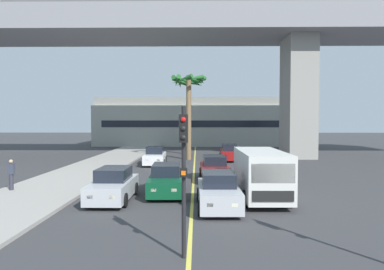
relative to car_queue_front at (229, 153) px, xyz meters
The scene contains 15 objects.
sidewalk_left 19.32m from the car_queue_front, 126.03° to the right, with size 4.80×80.00×0.15m, color #9E9991.
lane_stripe_center 8.35m from the car_queue_front, 113.79° to the right, with size 0.14×56.00×0.01m, color #DBCC4C.
bridge_overpass 12.89m from the car_queue_front, 128.29° to the left, with size 67.63×8.00×16.62m.
pier_building_backdrop 21.65m from the car_queue_front, 99.01° to the left, with size 30.80×8.04×7.36m.
car_queue_front is the anchor object (origin of this frame).
car_queue_second 11.07m from the car_queue_front, 100.45° to the right, with size 1.92×4.14×1.56m.
car_queue_third 18.08m from the car_queue_front, 113.23° to the right, with size 1.85×4.11×1.56m.
car_queue_fourth 7.56m from the car_queue_front, 153.73° to the right, with size 1.93×4.15×1.56m.
car_queue_fifth 18.04m from the car_queue_front, 97.01° to the right, with size 1.88×4.12×1.56m.
car_queue_sixth 15.88m from the car_queue_front, 107.33° to the right, with size 1.95×4.16×1.56m.
delivery_van 16.29m from the car_queue_front, 90.16° to the right, with size 2.19×5.26×2.36m.
traffic_light_median_near 23.79m from the car_queue_front, 98.50° to the right, with size 0.24×0.37×4.20m.
palm_tree_near_median 9.09m from the car_queue_front, 124.92° to the left, with size 3.25×3.34×8.70m.
palm_tree_mid_median 7.13m from the car_queue_front, behind, with size 3.50×3.54×8.31m.
pedestrian_near_crosswalk 19.79m from the car_queue_front, 130.94° to the right, with size 0.34×0.22×1.62m.
Camera 1 is at (0.22, -1.04, 3.80)m, focal length 31.80 mm.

